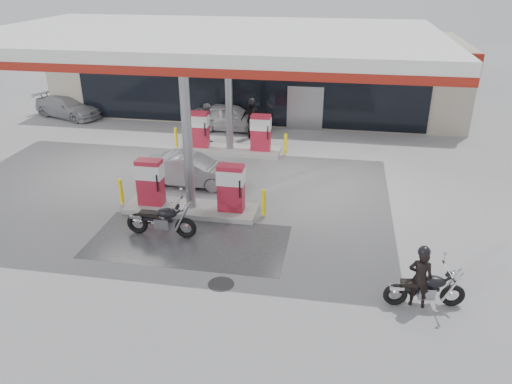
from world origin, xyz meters
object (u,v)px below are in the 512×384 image
(main_motorcycle, at_px, (426,290))
(sedan_white, at_px, (231,117))
(biker_main, at_px, (420,278))
(parked_car_left, at_px, (68,106))
(pump_island_near, at_px, (191,192))
(pump_island_far, at_px, (230,137))
(parked_motorcycle, at_px, (162,221))
(biker_walking, at_px, (252,119))
(attendant, at_px, (208,124))
(hatchback_silver, at_px, (190,170))

(main_motorcycle, xyz_separation_m, sedan_white, (-7.81, 13.19, 0.21))
(biker_main, relative_size, parked_car_left, 0.39)
(pump_island_near, xyz_separation_m, pump_island_far, (0.00, 6.00, 0.00))
(parked_motorcycle, xyz_separation_m, biker_walking, (0.98, 9.96, 0.40))
(main_motorcycle, height_order, parked_motorcycle, parked_motorcycle)
(attendant, bearing_deg, biker_walking, -39.92)
(parked_car_left, bearing_deg, biker_walking, -79.78)
(biker_main, distance_m, sedan_white, 15.26)
(main_motorcycle, height_order, biker_main, biker_main)
(sedan_white, bearing_deg, main_motorcycle, -146.63)
(main_motorcycle, xyz_separation_m, parked_car_left, (-17.16, 13.99, 0.13))
(main_motorcycle, bearing_deg, biker_walking, 110.15)
(biker_main, relative_size, parked_motorcycle, 0.70)
(biker_main, xyz_separation_m, sedan_white, (-7.62, 13.22, -0.13))
(parked_motorcycle, bearing_deg, attendant, 96.16)
(main_motorcycle, bearing_deg, parked_car_left, 132.64)
(pump_island_far, bearing_deg, biker_main, -55.18)
(pump_island_near, distance_m, sedan_white, 9.22)
(main_motorcycle, bearing_deg, hatchback_silver, 133.58)
(sedan_white, distance_m, hatchback_silver, 7.00)
(sedan_white, height_order, hatchback_silver, sedan_white)
(pump_island_far, bearing_deg, hatchback_silver, -100.29)
(hatchback_silver, bearing_deg, parked_car_left, 51.38)
(biker_main, bearing_deg, pump_island_far, -45.94)
(parked_motorcycle, xyz_separation_m, attendant, (-0.85, 8.76, 0.44))
(attendant, xyz_separation_m, parked_car_left, (-8.76, 3.00, -0.37))
(main_motorcycle, distance_m, sedan_white, 15.33)
(attendant, bearing_deg, hatchback_silver, -156.63)
(pump_island_near, bearing_deg, parked_car_left, 135.00)
(sedan_white, height_order, attendant, attendant)
(biker_main, bearing_deg, pump_island_near, -20.74)
(biker_main, xyz_separation_m, parked_motorcycle, (-7.35, 2.26, -0.28))
(parked_motorcycle, bearing_deg, biker_main, -16.47)
(pump_island_far, distance_m, sedan_white, 3.27)
(attendant, height_order, biker_walking, attendant)
(hatchback_silver, height_order, parked_car_left, hatchback_silver)
(main_motorcycle, relative_size, hatchback_silver, 0.55)
(pump_island_near, bearing_deg, parked_motorcycle, -102.26)
(main_motorcycle, distance_m, attendant, 13.84)
(pump_island_near, bearing_deg, attendant, 100.03)
(parked_motorcycle, height_order, parked_car_left, parked_car_left)
(parked_motorcycle, relative_size, sedan_white, 0.58)
(hatchback_silver, bearing_deg, attendant, 7.85)
(main_motorcycle, distance_m, biker_walking, 13.85)
(sedan_white, distance_m, biker_walking, 1.62)
(attendant, bearing_deg, pump_island_far, -112.07)
(biker_walking, bearing_deg, pump_island_far, -133.25)
(pump_island_far, xyz_separation_m, parked_car_left, (-10.00, 4.00, -0.12))
(parked_car_left, distance_m, biker_walking, 10.75)
(parked_car_left, bearing_deg, main_motorcycle, -109.32)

